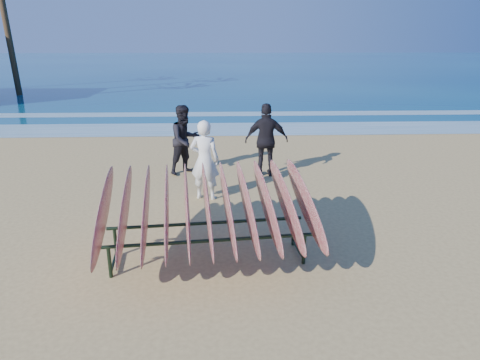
{
  "coord_description": "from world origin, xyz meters",
  "views": [
    {
      "loc": [
        -0.29,
        -6.54,
        3.39
      ],
      "look_at": [
        0.0,
        0.8,
        0.95
      ],
      "focal_mm": 32.0,
      "sensor_mm": 36.0,
      "label": 1
    }
  ],
  "objects_px": {
    "person_white": "(205,160)",
    "person_dark_a": "(185,140)",
    "person_dark_b": "(266,140)",
    "surfboard_rack": "(207,207)"
  },
  "relations": [
    {
      "from": "person_white",
      "to": "person_dark_a",
      "type": "xyz_separation_m",
      "value": [
        -0.58,
        1.9,
        0.02
      ]
    },
    {
      "from": "person_dark_a",
      "to": "person_dark_b",
      "type": "relative_size",
      "value": 0.96
    },
    {
      "from": "surfboard_rack",
      "to": "person_dark_a",
      "type": "distance_m",
      "value": 4.76
    },
    {
      "from": "person_dark_b",
      "to": "surfboard_rack",
      "type": "bearing_deg",
      "value": 74.38
    },
    {
      "from": "surfboard_rack",
      "to": "person_dark_b",
      "type": "bearing_deg",
      "value": 67.26
    },
    {
      "from": "surfboard_rack",
      "to": "person_dark_b",
      "type": "distance_m",
      "value": 4.63
    },
    {
      "from": "surfboard_rack",
      "to": "person_dark_a",
      "type": "relative_size",
      "value": 1.9
    },
    {
      "from": "person_dark_b",
      "to": "person_dark_a",
      "type": "bearing_deg",
      "value": -6.12
    },
    {
      "from": "person_white",
      "to": "person_dark_b",
      "type": "bearing_deg",
      "value": -120.88
    },
    {
      "from": "person_dark_a",
      "to": "person_dark_b",
      "type": "height_order",
      "value": "person_dark_b"
    }
  ]
}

